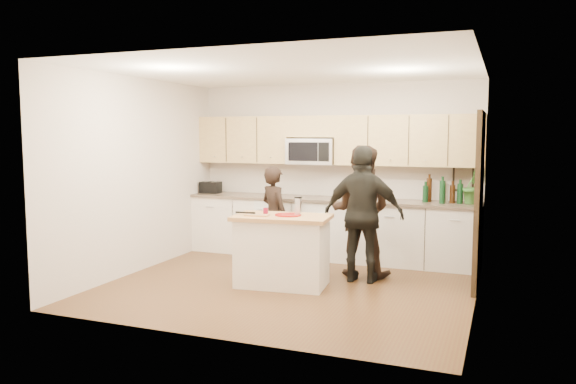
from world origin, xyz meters
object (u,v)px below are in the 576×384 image
at_px(toaster, 211,187).
at_px(woman_left, 274,216).
at_px(woman_center, 360,211).
at_px(island, 282,250).
at_px(woman_right, 363,214).

xyz_separation_m(toaster, woman_left, (1.43, -0.68, -0.31)).
relative_size(woman_left, woman_center, 0.82).
bearing_deg(island, woman_right, 25.22).
xyz_separation_m(woman_left, woman_center, (1.32, -0.15, 0.16)).
bearing_deg(island, woman_center, 41.82).
bearing_deg(woman_right, toaster, -23.77).
bearing_deg(woman_right, island, 29.17).
bearing_deg(toaster, woman_center, -16.81).
bearing_deg(woman_center, island, 45.60).
bearing_deg(woman_center, woman_right, 108.41).
height_order(woman_left, woman_center, woman_center).
height_order(woman_center, woman_right, woman_right).
bearing_deg(toaster, woman_left, -25.37).
xyz_separation_m(island, woman_right, (0.91, 0.55, 0.43)).
distance_m(woman_center, woman_right, 0.34).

